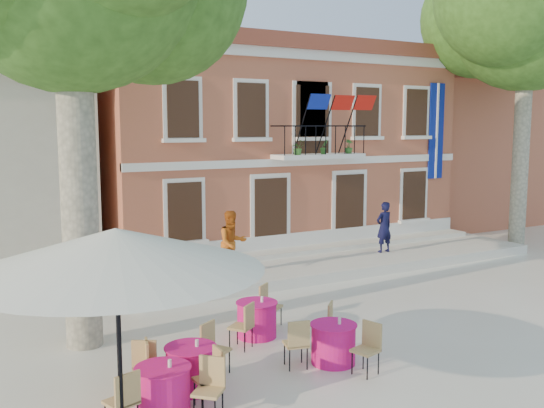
{
  "coord_description": "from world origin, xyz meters",
  "views": [
    {
      "loc": [
        -9.15,
        -11.34,
        4.5
      ],
      "look_at": [
        -0.92,
        3.5,
        2.31
      ],
      "focal_mm": 40.0,
      "sensor_mm": 36.0,
      "label": 1
    }
  ],
  "objects_px": {
    "cafe_table_1": "(333,341)",
    "cafe_table_2": "(163,388)",
    "cafe_table_0": "(257,318)",
    "plane_tree_east": "(528,9)",
    "pedestrian_navy": "(384,227)",
    "cafe_table_3": "(191,366)",
    "patio_umbrella": "(116,250)",
    "pedestrian_orange": "(232,243)"
  },
  "relations": [
    {
      "from": "pedestrian_navy",
      "to": "cafe_table_3",
      "type": "relative_size",
      "value": 0.91
    },
    {
      "from": "cafe_table_1",
      "to": "patio_umbrella",
      "type": "bearing_deg",
      "value": -168.94
    },
    {
      "from": "plane_tree_east",
      "to": "cafe_table_3",
      "type": "distance_m",
      "value": 18.2
    },
    {
      "from": "patio_umbrella",
      "to": "pedestrian_orange",
      "type": "distance_m",
      "value": 8.78
    },
    {
      "from": "cafe_table_0",
      "to": "plane_tree_east",
      "type": "bearing_deg",
      "value": 16.77
    },
    {
      "from": "patio_umbrella",
      "to": "cafe_table_1",
      "type": "distance_m",
      "value": 4.97
    },
    {
      "from": "patio_umbrella",
      "to": "cafe_table_0",
      "type": "distance_m",
      "value": 5.22
    },
    {
      "from": "pedestrian_navy",
      "to": "pedestrian_orange",
      "type": "xyz_separation_m",
      "value": [
        -5.75,
        -0.33,
        0.06
      ]
    },
    {
      "from": "pedestrian_orange",
      "to": "cafe_table_2",
      "type": "bearing_deg",
      "value": -124.99
    },
    {
      "from": "plane_tree_east",
      "to": "cafe_table_2",
      "type": "bearing_deg",
      "value": -158.33
    },
    {
      "from": "pedestrian_orange",
      "to": "cafe_table_1",
      "type": "relative_size",
      "value": 1.01
    },
    {
      "from": "plane_tree_east",
      "to": "cafe_table_3",
      "type": "height_order",
      "value": "plane_tree_east"
    },
    {
      "from": "pedestrian_orange",
      "to": "cafe_table_0",
      "type": "height_order",
      "value": "pedestrian_orange"
    },
    {
      "from": "patio_umbrella",
      "to": "pedestrian_orange",
      "type": "relative_size",
      "value": 2.28
    },
    {
      "from": "pedestrian_navy",
      "to": "cafe_table_2",
      "type": "distance_m",
      "value": 12.2
    },
    {
      "from": "pedestrian_navy",
      "to": "cafe_table_3",
      "type": "distance_m",
      "value": 11.27
    },
    {
      "from": "pedestrian_navy",
      "to": "pedestrian_orange",
      "type": "bearing_deg",
      "value": 0.61
    },
    {
      "from": "pedestrian_orange",
      "to": "cafe_table_1",
      "type": "bearing_deg",
      "value": -99.0
    },
    {
      "from": "patio_umbrella",
      "to": "pedestrian_navy",
      "type": "bearing_deg",
      "value": 34.06
    },
    {
      "from": "cafe_table_1",
      "to": "cafe_table_2",
      "type": "xyz_separation_m",
      "value": [
        -3.52,
        -0.41,
        0.0
      ]
    },
    {
      "from": "plane_tree_east",
      "to": "patio_umbrella",
      "type": "height_order",
      "value": "plane_tree_east"
    },
    {
      "from": "plane_tree_east",
      "to": "cafe_table_1",
      "type": "bearing_deg",
      "value": -154.5
    },
    {
      "from": "patio_umbrella",
      "to": "cafe_table_0",
      "type": "height_order",
      "value": "patio_umbrella"
    },
    {
      "from": "cafe_table_0",
      "to": "pedestrian_navy",
      "type": "bearing_deg",
      "value": 32.13
    },
    {
      "from": "plane_tree_east",
      "to": "cafe_table_2",
      "type": "xyz_separation_m",
      "value": [
        -15.91,
        -6.32,
        -8.22
      ]
    },
    {
      "from": "pedestrian_navy",
      "to": "cafe_table_0",
      "type": "height_order",
      "value": "pedestrian_navy"
    },
    {
      "from": "pedestrian_navy",
      "to": "plane_tree_east",
      "type": "bearing_deg",
      "value": 171.83
    },
    {
      "from": "plane_tree_east",
      "to": "cafe_table_0",
      "type": "bearing_deg",
      "value": -163.23
    },
    {
      "from": "plane_tree_east",
      "to": "patio_umbrella",
      "type": "relative_size",
      "value": 2.8
    },
    {
      "from": "cafe_table_0",
      "to": "cafe_table_3",
      "type": "height_order",
      "value": "same"
    },
    {
      "from": "plane_tree_east",
      "to": "pedestrian_navy",
      "type": "relative_size",
      "value": 6.87
    },
    {
      "from": "plane_tree_east",
      "to": "pedestrian_orange",
      "type": "distance_m",
      "value": 13.79
    },
    {
      "from": "cafe_table_3",
      "to": "plane_tree_east",
      "type": "bearing_deg",
      "value": 20.54
    },
    {
      "from": "pedestrian_navy",
      "to": "pedestrian_orange",
      "type": "height_order",
      "value": "pedestrian_orange"
    },
    {
      "from": "cafe_table_1",
      "to": "pedestrian_orange",
      "type": "bearing_deg",
      "value": 82.77
    },
    {
      "from": "pedestrian_navy",
      "to": "cafe_table_0",
      "type": "xyz_separation_m",
      "value": [
        -7.14,
        -4.48,
        -0.73
      ]
    },
    {
      "from": "pedestrian_orange",
      "to": "cafe_table_3",
      "type": "distance_m",
      "value": 6.98
    },
    {
      "from": "cafe_table_3",
      "to": "cafe_table_1",
      "type": "bearing_deg",
      "value": -4.35
    },
    {
      "from": "cafe_table_0",
      "to": "cafe_table_2",
      "type": "bearing_deg",
      "value": -140.46
    },
    {
      "from": "plane_tree_east",
      "to": "pedestrian_navy",
      "type": "height_order",
      "value": "plane_tree_east"
    },
    {
      "from": "patio_umbrella",
      "to": "cafe_table_3",
      "type": "distance_m",
      "value": 2.97
    },
    {
      "from": "pedestrian_orange",
      "to": "plane_tree_east",
      "type": "bearing_deg",
      "value": -2.95
    }
  ]
}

